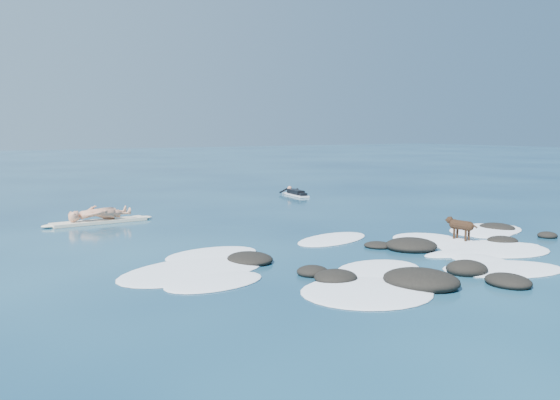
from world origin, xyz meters
TOP-DOWN VIEW (x-y plane):
  - ground at (0.00, 0.00)m, footprint 160.00×160.00m
  - reef_rocks at (0.76, -2.11)m, footprint 12.55×6.58m
  - breaking_foam at (-1.15, -0.87)m, footprint 13.34×8.20m
  - standing_surfer_rig at (-5.92, 8.21)m, footprint 3.62×0.84m
  - paddling_surfer_rig at (3.89, 11.62)m, footprint 0.99×2.18m
  - dog at (1.26, -0.18)m, footprint 0.32×1.05m

SIDE VIEW (x-z plane):
  - ground at x=0.00m, z-range 0.00..0.00m
  - breaking_foam at x=-1.15m, z-range -0.05..0.07m
  - reef_rocks at x=0.76m, z-range -0.13..0.30m
  - paddling_surfer_rig at x=3.89m, z-range -0.06..0.32m
  - dog at x=1.26m, z-range 0.11..0.78m
  - standing_surfer_rig at x=-5.92m, z-range -0.22..1.84m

